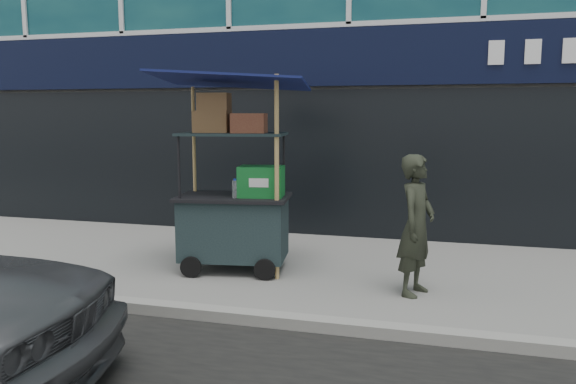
% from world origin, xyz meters
% --- Properties ---
extents(ground, '(80.00, 80.00, 0.00)m').
position_xyz_m(ground, '(0.00, 0.00, 0.00)').
color(ground, gray).
rests_on(ground, ground).
extents(curb, '(80.00, 0.18, 0.12)m').
position_xyz_m(curb, '(0.00, -0.20, 0.06)').
color(curb, gray).
rests_on(curb, ground).
extents(vendor_cart, '(2.04, 1.57, 2.53)m').
position_xyz_m(vendor_cart, '(-1.05, 1.53, 0.89)').
color(vendor_cart, black).
rests_on(vendor_cart, ground).
extents(vendor_man, '(0.54, 0.67, 1.58)m').
position_xyz_m(vendor_man, '(1.24, 1.14, 0.79)').
color(vendor_man, '#252A1E').
rests_on(vendor_man, ground).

